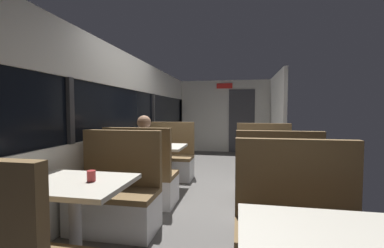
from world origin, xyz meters
TOP-DOWN VIEW (x-y plane):
  - ground_plane at (0.00, 0.00)m, footprint 3.30×9.20m
  - carriage_window_panel_left at (-1.45, 0.00)m, footprint 0.09×8.48m
  - carriage_end_bulkhead at (0.06, 4.19)m, footprint 2.90×0.11m
  - carriage_aisle_panel_right at (1.45, 3.00)m, footprint 0.08×2.40m
  - dining_table_near_window at (-0.89, -2.09)m, footprint 0.90×0.70m
  - bench_near_window_facing_entry at (-0.89, -1.39)m, footprint 0.95×0.50m
  - dining_table_mid_window at (-0.89, 0.07)m, footprint 0.90×0.70m
  - bench_mid_window_facing_end at (-0.89, -0.63)m, footprint 0.95×0.50m
  - bench_mid_window_facing_entry at (-0.89, 0.77)m, footprint 0.95×0.50m
  - bench_front_aisle_facing_entry at (0.89, -1.99)m, footprint 0.95×0.50m
  - dining_table_rear_aisle at (0.89, -0.13)m, footprint 0.90×0.70m
  - bench_rear_aisle_facing_end at (0.89, -0.83)m, footprint 0.95×0.50m
  - bench_rear_aisle_facing_entry at (0.89, 0.57)m, footprint 0.95×0.50m
  - seated_passenger at (-0.89, -0.55)m, footprint 0.47×0.55m
  - coffee_cup_primary at (0.85, -0.14)m, footprint 0.07×0.07m
  - coffee_cup_secondary at (-0.76, -2.06)m, footprint 0.07×0.07m

SIDE VIEW (x-z plane):
  - ground_plane at x=0.00m, z-range -0.02..0.00m
  - bench_near_window_facing_entry at x=-0.89m, z-range -0.22..0.88m
  - bench_mid_window_facing_end at x=-0.89m, z-range -0.22..0.88m
  - bench_mid_window_facing_entry at x=-0.89m, z-range -0.22..0.88m
  - bench_front_aisle_facing_entry at x=0.89m, z-range -0.22..0.88m
  - bench_rear_aisle_facing_end at x=0.89m, z-range -0.22..0.88m
  - bench_rear_aisle_facing_entry at x=0.89m, z-range -0.22..0.88m
  - seated_passenger at x=-0.89m, z-range -0.09..1.17m
  - dining_table_near_window at x=-0.89m, z-range 0.27..1.01m
  - dining_table_mid_window at x=-0.89m, z-range 0.27..1.01m
  - dining_table_rear_aisle at x=0.89m, z-range 0.27..1.01m
  - coffee_cup_primary at x=0.85m, z-range 0.74..0.83m
  - coffee_cup_secondary at x=-0.76m, z-range 0.74..0.83m
  - carriage_window_panel_left at x=-1.45m, z-range -0.04..2.26m
  - carriage_end_bulkhead at x=0.06m, z-range -0.01..2.29m
  - carriage_aisle_panel_right at x=1.45m, z-range 0.00..2.30m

